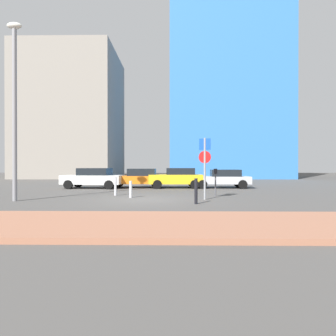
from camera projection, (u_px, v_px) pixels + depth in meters
ground_plane at (145, 199)px, 14.20m from camera, size 120.00×120.00×0.00m
sidewalk_brick at (122, 224)px, 7.77m from camera, size 40.00×3.60×0.14m
parked_car_white at (93, 178)px, 21.45m from camera, size 4.47×2.28×1.49m
parked_car_orange at (138, 178)px, 22.06m from camera, size 4.44×2.09×1.44m
parked_car_yellow at (177, 177)px, 21.80m from camera, size 4.00×2.13×1.49m
parked_car_silver at (222, 178)px, 21.76m from camera, size 4.25×2.14×1.37m
parking_sign_post at (205, 161)px, 14.13m from camera, size 0.59×0.19×3.00m
parking_meter at (215, 179)px, 15.66m from camera, size 0.18×0.14×1.49m
street_lamp at (15, 98)px, 13.50m from camera, size 0.70×0.36×8.29m
traffic_bollard_near at (196, 191)px, 12.47m from camera, size 0.14×0.14×1.10m
traffic_bollard_mid at (115, 186)px, 16.05m from camera, size 0.13×0.13×1.06m
traffic_bollard_far at (131, 189)px, 14.96m from camera, size 0.15×0.15×0.87m
building_colorful_midrise at (224, 82)px, 42.60m from camera, size 15.93×13.12×27.94m
building_under_construction at (73, 116)px, 42.14m from camera, size 12.81×12.48×17.82m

